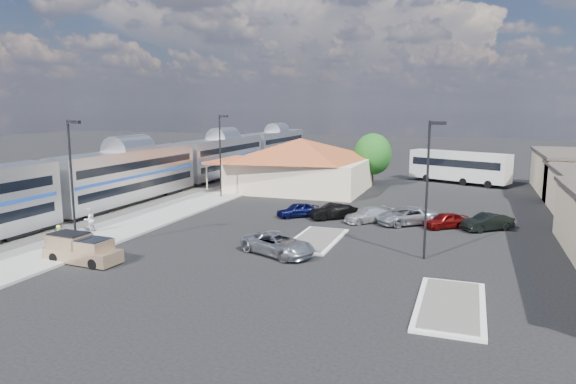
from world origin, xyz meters
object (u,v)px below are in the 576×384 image
(station_depot, at_px, (300,164))
(suv, at_px, (278,244))
(pickup_truck, at_px, (83,250))
(coach_bus, at_px, (459,165))

(station_depot, distance_m, suv, 27.42)
(suv, bearing_deg, pickup_truck, 141.18)
(pickup_truck, xyz_separation_m, suv, (11.17, 5.82, -0.08))
(suv, xyz_separation_m, coach_bus, (10.46, 38.34, 1.61))
(pickup_truck, bearing_deg, coach_bus, -22.11)
(pickup_truck, distance_m, coach_bus, 49.20)
(pickup_truck, xyz_separation_m, coach_bus, (21.63, 44.16, 1.53))
(coach_bus, bearing_deg, station_depot, 147.74)
(pickup_truck, bearing_deg, station_depot, -3.00)
(pickup_truck, distance_m, suv, 12.59)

